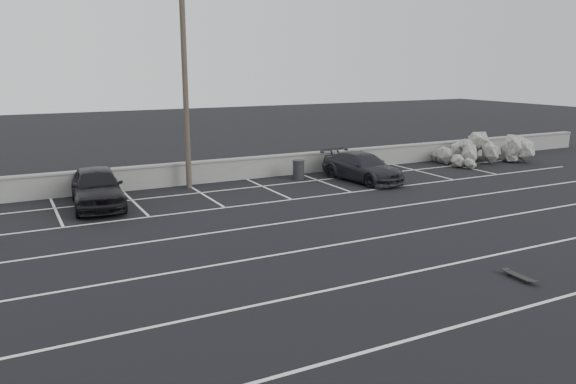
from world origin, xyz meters
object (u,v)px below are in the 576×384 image
riprap_pile (481,153)px  skateboard (519,276)px  car_left (97,187)px  utility_pole (185,84)px  car_right (362,167)px  trash_bin (299,170)px

riprap_pile → skateboard: riprap_pile is taller
car_left → riprap_pile: bearing=6.5°
utility_pole → riprap_pile: utility_pole is taller
utility_pole → skateboard: size_ratio=10.55×
riprap_pile → skateboard: 18.97m
car_right → trash_bin: car_right is taller
car_left → skateboard: bearing=-52.4°
car_left → utility_pole: 6.03m
utility_pole → trash_bin: utility_pole is taller
utility_pole → skateboard: utility_pole is taller
car_left → trash_bin: 9.79m
skateboard → car_left: bearing=126.2°
car_left → riprap_pile: size_ratio=0.82×
trash_bin → utility_pole: bearing=174.5°
utility_pole → riprap_pile: size_ratio=1.62×
skateboard → utility_pole: bearing=109.3°
riprap_pile → skateboard: bearing=-132.9°
car_left → trash_bin: (9.71, 1.15, -0.32)m
utility_pole → trash_bin: size_ratio=9.79×
utility_pole → skateboard: 16.17m
trash_bin → skateboard: 14.43m
trash_bin → riprap_pile: size_ratio=0.17×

